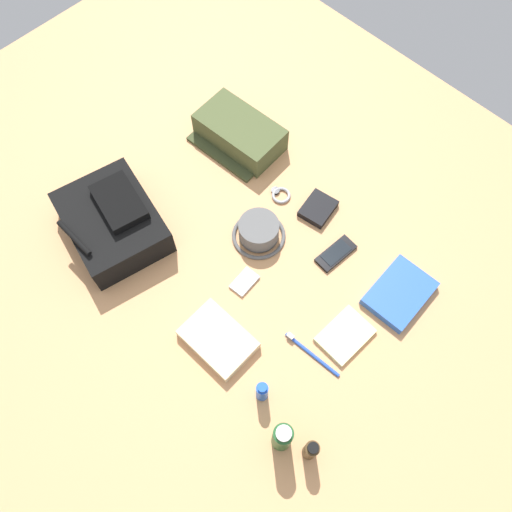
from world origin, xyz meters
The scene contains 15 objects.
ground_plane centered at (0.00, 0.00, -0.01)m, with size 2.64×2.02×0.02m, color tan.
backpack centered at (0.39, 0.23, 0.06)m, with size 0.38×0.32×0.14m.
toiletry_pouch centered at (0.36, -0.29, 0.04)m, with size 0.30×0.22×0.09m.
bucket_hat centered at (0.06, -0.07, 0.03)m, with size 0.17×0.17×0.07m.
cologne_bottle centered at (-0.49, 0.29, 0.06)m, with size 0.04×0.04×0.12m.
shampoo_bottle centered at (-0.42, 0.33, 0.08)m, with size 0.05×0.05×0.17m.
deodorant_spray centered at (-0.30, 0.28, 0.05)m, with size 0.03×0.03×0.11m.
paperback_novel centered at (-0.38, -0.22, 0.01)m, with size 0.16×0.21×0.03m.
cell_phone centered at (-0.16, -0.19, 0.01)m, with size 0.07×0.14×0.01m.
media_player centered at (-0.02, 0.07, 0.01)m, with size 0.06×0.09×0.01m.
wristwatch centered at (0.11, -0.23, 0.01)m, with size 0.07×0.06×0.01m.
toothbrush centered at (-0.31, 0.10, 0.01)m, with size 0.19×0.03×0.02m.
wallet centered at (-0.01, -0.27, 0.01)m, with size 0.09×0.11×0.02m, color black.
notepad centered at (-0.35, -0.01, 0.01)m, with size 0.11×0.15×0.02m, color beige.
folded_towel centered at (-0.10, 0.25, 0.02)m, with size 0.20×0.14×0.04m, color beige.
Camera 1 is at (-0.48, 0.48, 1.45)m, focal length 36.63 mm.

